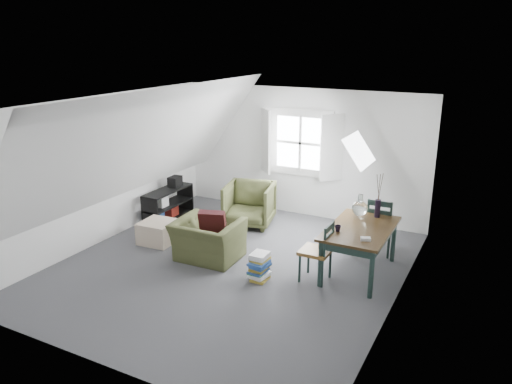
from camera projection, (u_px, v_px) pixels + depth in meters
The scene contains 24 objects.
floor at pixel (231, 266), 7.75m from camera, with size 5.50×5.50×0.00m, color #48494D.
ceiling at pixel (228, 105), 7.00m from camera, with size 5.50×5.50×0.00m, color white.
wall_back at pixel (301, 153), 9.71m from camera, with size 5.00×5.00×0.00m, color white.
wall_front at pixel (92, 260), 5.05m from camera, with size 5.00×5.00×0.00m, color white.
wall_left at pixel (103, 170), 8.48m from camera, with size 5.50×5.50×0.00m, color white.
wall_right at pixel (401, 216), 6.28m from camera, with size 5.50×5.50×0.00m, color white.
slope_left at pixel (145, 145), 7.90m from camera, with size 5.50×5.50×0.00m, color white.
slope_right at pixel (331, 167), 6.54m from camera, with size 5.50×5.50×0.00m, color white.
dormer_window at pixel (300, 143), 9.58m from camera, with size 1.71×0.35×1.30m.
skylight at pixel (359, 150), 7.65m from camera, with size 0.55×0.75×0.04m, color white.
armchair_near at pixel (208, 259), 8.01m from camera, with size 1.00×0.88×0.65m, color #404525.
armchair_far at pixel (249, 224), 9.48m from camera, with size 0.86×0.89×0.81m, color #404525.
throw_pillow at pixel (213, 223), 7.96m from camera, with size 0.42×0.12×0.42m, color #3A0F13.
ottoman at pixel (158, 232), 8.61m from camera, with size 0.56×0.56×0.38m, color #BFAB93.
dining_table at pixel (360, 233), 7.35m from camera, with size 0.88×1.47×0.74m.
demijohn at pixel (360, 208), 7.72m from camera, with size 0.25×0.25×0.35m.
vase_twigs at pixel (378, 207), 7.69m from camera, with size 0.09×0.10×0.70m.
cup at pixel (338, 231), 7.17m from camera, with size 0.09×0.09×0.09m, color black.
paper_box at pixel (366, 239), 6.84m from camera, with size 0.13×0.09×0.04m, color white.
dining_chair_far at pixel (381, 225), 8.09m from camera, with size 0.45×0.45×0.95m.
dining_chair_near at pixel (318, 251), 7.17m from camera, with size 0.42×0.42×0.90m.
media_shelf at pixel (167, 206), 9.68m from camera, with size 0.39×1.16×0.59m.
electronics_box at pixel (175, 182), 9.80m from camera, with size 0.19×0.27×0.21m, color black.
magazine_stack at pixel (260, 267), 7.27m from camera, with size 0.30×0.36×0.41m.
Camera 1 is at (3.60, -6.08, 3.42)m, focal length 35.00 mm.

